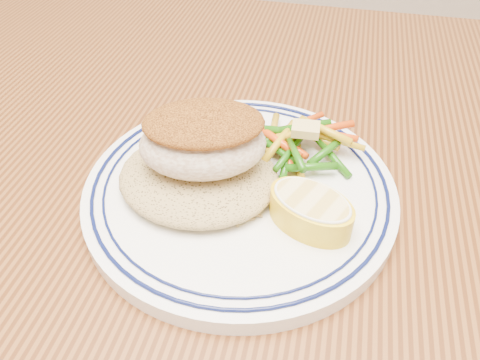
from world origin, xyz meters
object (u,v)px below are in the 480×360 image
Objects in this scene: fish_fillet at (203,139)px; vegetable_pile at (298,142)px; lemon_wedge at (311,210)px; rice_pilaf at (198,174)px; dining_table at (267,277)px; plate at (240,189)px.

fish_fillet is 1.03× the size of vegetable_pile.
rice_pilaf is at bearing 166.81° from lemon_wedge.
lemon_wedge is (0.03, -0.02, 0.13)m from dining_table.
dining_table is 0.11m from plate.
rice_pilaf is at bearing -140.89° from vegetable_pile.
plate is at bearing 153.52° from lemon_wedge.
rice_pilaf is 1.60× the size of lemon_wedge.
plate is at bearing 5.57° from fish_fillet.
rice_pilaf is 0.10m from lemon_wedge.
fish_fillet is at bearing -174.43° from plate.
vegetable_pile reaches higher than dining_table.
dining_table is 5.67× the size of plate.
fish_fillet is at bearing 175.59° from dining_table.
dining_table is at bearing -101.81° from vegetable_pile.
lemon_wedge is at bearing -17.07° from fish_fillet.
plate is 3.15× the size of lemon_wedge.
plate reaches higher than dining_table.
vegetable_pile is at bearing 78.19° from dining_table.
dining_table is at bearing -4.41° from fish_fillet.
plate is 2.32× the size of vegetable_pile.
fish_fillet is at bearing -142.09° from vegetable_pile.
lemon_wedge is (0.09, -0.03, -0.03)m from fish_fillet.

